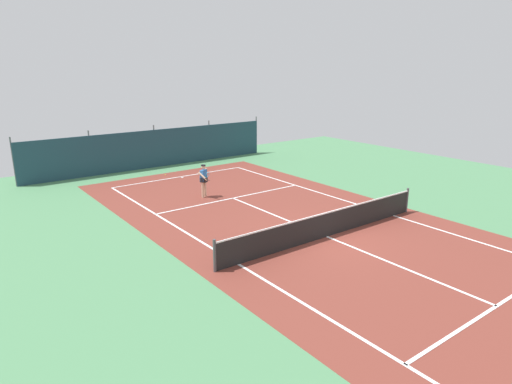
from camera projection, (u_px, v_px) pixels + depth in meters
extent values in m
plane|color=#4C8456|center=(327.00, 237.00, 17.01)|extent=(36.00, 36.00, 0.00)
cube|color=brown|center=(327.00, 237.00, 17.01)|extent=(11.02, 26.60, 0.01)
cube|color=white|center=(181.00, 177.00, 26.16)|extent=(8.22, 0.10, 0.01)
cube|color=white|center=(238.00, 264.00, 14.64)|extent=(0.10, 23.80, 0.01)
cube|color=white|center=(393.00, 216.00, 19.38)|extent=(0.10, 23.80, 0.01)
cube|color=white|center=(233.00, 198.00, 21.93)|extent=(8.22, 0.10, 0.01)
cube|color=white|center=(497.00, 306.00, 12.08)|extent=(8.22, 0.10, 0.01)
cube|color=white|center=(327.00, 236.00, 17.01)|extent=(0.10, 12.80, 0.01)
cube|color=white|center=(182.00, 177.00, 26.05)|extent=(0.10, 0.30, 0.01)
cube|color=black|center=(327.00, 225.00, 16.88)|extent=(9.92, 0.03, 0.95)
cube|color=white|center=(328.00, 213.00, 16.74)|extent=(9.92, 0.04, 0.05)
cylinder|color=#47474C|center=(215.00, 256.00, 13.97)|extent=(0.10, 0.10, 1.10)
cylinder|color=#47474C|center=(407.00, 200.00, 19.75)|extent=(0.10, 0.10, 1.10)
cube|color=#1E3D4C|center=(155.00, 149.00, 28.41)|extent=(16.22, 0.06, 2.40)
cylinder|color=#595B60|center=(13.00, 162.00, 23.73)|extent=(0.08, 0.08, 2.70)
cylinder|color=#595B60|center=(90.00, 153.00, 26.07)|extent=(0.08, 0.08, 2.70)
cylinder|color=#595B60|center=(155.00, 146.00, 28.41)|extent=(0.08, 0.08, 2.70)
cylinder|color=#595B60|center=(209.00, 140.00, 30.75)|extent=(0.08, 0.08, 2.70)
cylinder|color=#595B60|center=(256.00, 135.00, 33.10)|extent=(0.08, 0.08, 2.70)
cube|color=#234C1E|center=(152.00, 157.00, 29.05)|extent=(14.60, 0.70, 1.10)
cylinder|color=#D8AD8C|center=(205.00, 189.00, 22.13)|extent=(0.12, 0.12, 0.82)
cylinder|color=#D8AD8C|center=(203.00, 190.00, 21.97)|extent=(0.12, 0.12, 0.82)
cylinder|color=black|center=(204.00, 179.00, 21.92)|extent=(0.40, 0.40, 0.22)
cube|color=#2D6BB7|center=(204.00, 176.00, 21.86)|extent=(0.41, 0.33, 0.56)
sphere|color=#D8AD8C|center=(203.00, 167.00, 21.74)|extent=(0.22, 0.22, 0.22)
cylinder|color=black|center=(203.00, 165.00, 21.72)|extent=(0.23, 0.23, 0.04)
cylinder|color=#D8AD8C|center=(206.00, 174.00, 22.05)|extent=(0.09, 0.09, 0.58)
cylinder|color=#D8AD8C|center=(203.00, 176.00, 21.60)|extent=(0.30, 0.52, 0.41)
cylinder|color=black|center=(207.00, 179.00, 21.45)|extent=(0.14, 0.26, 0.13)
torus|color=teal|center=(207.00, 175.00, 21.39)|extent=(0.33, 0.24, 0.29)
sphere|color=#CCDB33|center=(165.00, 175.00, 26.53)|extent=(0.07, 0.07, 0.07)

